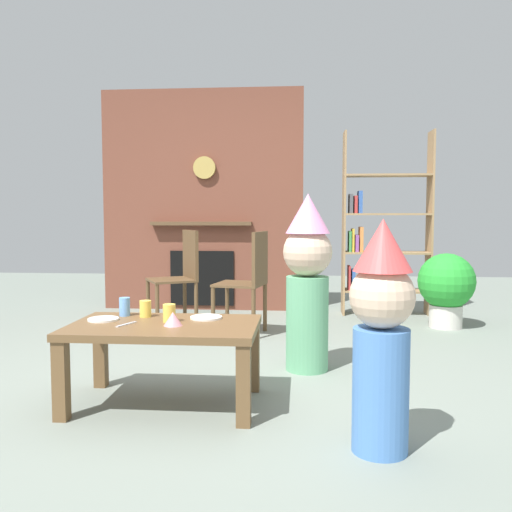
{
  "coord_description": "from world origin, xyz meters",
  "views": [
    {
      "loc": [
        0.46,
        -3.32,
        1.04
      ],
      "look_at": [
        0.15,
        0.4,
        0.76
      ],
      "focal_mm": 37.93,
      "sensor_mm": 36.0,
      "label": 1
    }
  ],
  "objects_px": {
    "paper_plate_rear": "(103,319)",
    "birthday_cake_slice": "(173,319)",
    "paper_cup_near_right": "(125,307)",
    "dining_chair_left": "(181,272)",
    "coffee_table": "(164,337)",
    "paper_cup_center": "(145,309)",
    "bookshelf": "(379,230)",
    "child_with_cone_hat": "(381,330)",
    "child_in_pink": "(307,278)",
    "paper_cup_near_left": "(169,313)",
    "potted_plant_tall": "(446,285)",
    "paper_plate_front": "(206,317)",
    "dining_chair_middle": "(250,276)"
  },
  "relations": [
    {
      "from": "bookshelf",
      "to": "birthday_cake_slice",
      "type": "relative_size",
      "value": 19.0
    },
    {
      "from": "paper_plate_front",
      "to": "dining_chair_middle",
      "type": "height_order",
      "value": "dining_chair_middle"
    },
    {
      "from": "paper_cup_near_right",
      "to": "child_in_pink",
      "type": "distance_m",
      "value": 1.21
    },
    {
      "from": "paper_plate_front",
      "to": "child_with_cone_hat",
      "type": "relative_size",
      "value": 0.18
    },
    {
      "from": "coffee_table",
      "to": "paper_cup_near_right",
      "type": "bearing_deg",
      "value": 144.62
    },
    {
      "from": "birthday_cake_slice",
      "to": "child_with_cone_hat",
      "type": "relative_size",
      "value": 0.1
    },
    {
      "from": "paper_cup_near_left",
      "to": "potted_plant_tall",
      "type": "distance_m",
      "value": 3.01
    },
    {
      "from": "paper_cup_center",
      "to": "dining_chair_middle",
      "type": "relative_size",
      "value": 0.11
    },
    {
      "from": "paper_cup_near_right",
      "to": "dining_chair_left",
      "type": "height_order",
      "value": "dining_chair_left"
    },
    {
      "from": "dining_chair_middle",
      "to": "bookshelf",
      "type": "bearing_deg",
      "value": -127.44
    },
    {
      "from": "child_with_cone_hat",
      "to": "potted_plant_tall",
      "type": "bearing_deg",
      "value": -85.26
    },
    {
      "from": "bookshelf",
      "to": "paper_plate_rear",
      "type": "bearing_deg",
      "value": -124.42
    },
    {
      "from": "paper_plate_front",
      "to": "potted_plant_tall",
      "type": "height_order",
      "value": "potted_plant_tall"
    },
    {
      "from": "paper_cup_center",
      "to": "dining_chair_middle",
      "type": "bearing_deg",
      "value": 74.0
    },
    {
      "from": "paper_cup_near_right",
      "to": "paper_cup_center",
      "type": "bearing_deg",
      "value": -10.28
    },
    {
      "from": "potted_plant_tall",
      "to": "paper_cup_center",
      "type": "bearing_deg",
      "value": -137.56
    },
    {
      "from": "paper_cup_near_right",
      "to": "child_with_cone_hat",
      "type": "distance_m",
      "value": 1.55
    },
    {
      "from": "birthday_cake_slice",
      "to": "dining_chair_left",
      "type": "distance_m",
      "value": 2.18
    },
    {
      "from": "bookshelf",
      "to": "paper_plate_front",
      "type": "xyz_separation_m",
      "value": [
        -1.35,
        -2.7,
        -0.43
      ]
    },
    {
      "from": "dining_chair_left",
      "to": "child_with_cone_hat",
      "type": "bearing_deg",
      "value": 90.6
    },
    {
      "from": "bookshelf",
      "to": "child_in_pink",
      "type": "xyz_separation_m",
      "value": [
        -0.77,
        -2.12,
        -0.26
      ]
    },
    {
      "from": "paper_cup_center",
      "to": "dining_chair_left",
      "type": "height_order",
      "value": "dining_chair_left"
    },
    {
      "from": "paper_plate_front",
      "to": "coffee_table",
      "type": "bearing_deg",
      "value": -141.13
    },
    {
      "from": "paper_cup_near_right",
      "to": "potted_plant_tall",
      "type": "bearing_deg",
      "value": 40.48
    },
    {
      "from": "paper_cup_near_left",
      "to": "paper_plate_front",
      "type": "relative_size",
      "value": 0.55
    },
    {
      "from": "birthday_cake_slice",
      "to": "paper_cup_near_right",
      "type": "bearing_deg",
      "value": 143.85
    },
    {
      "from": "paper_cup_center",
      "to": "paper_plate_rear",
      "type": "height_order",
      "value": "paper_cup_center"
    },
    {
      "from": "child_with_cone_hat",
      "to": "birthday_cake_slice",
      "type": "bearing_deg",
      "value": 1.05
    },
    {
      "from": "paper_cup_near_right",
      "to": "child_with_cone_hat",
      "type": "xyz_separation_m",
      "value": [
        1.38,
        -0.71,
        0.04
      ]
    },
    {
      "from": "bookshelf",
      "to": "paper_cup_center",
      "type": "relative_size",
      "value": 19.81
    },
    {
      "from": "bookshelf",
      "to": "dining_chair_left",
      "type": "distance_m",
      "value": 2.11
    },
    {
      "from": "paper_plate_front",
      "to": "birthday_cake_slice",
      "type": "distance_m",
      "value": 0.26
    },
    {
      "from": "paper_plate_rear",
      "to": "birthday_cake_slice",
      "type": "xyz_separation_m",
      "value": [
        0.43,
        -0.11,
        0.03
      ]
    },
    {
      "from": "dining_chair_middle",
      "to": "birthday_cake_slice",
      "type": "bearing_deg",
      "value": 94.13
    },
    {
      "from": "child_with_cone_hat",
      "to": "paper_plate_rear",
      "type": "bearing_deg",
      "value": 3.49
    },
    {
      "from": "paper_cup_center",
      "to": "paper_plate_front",
      "type": "bearing_deg",
      "value": -2.67
    },
    {
      "from": "child_with_cone_hat",
      "to": "dining_chair_left",
      "type": "height_order",
      "value": "child_with_cone_hat"
    },
    {
      "from": "birthday_cake_slice",
      "to": "potted_plant_tall",
      "type": "height_order",
      "value": "potted_plant_tall"
    },
    {
      "from": "bookshelf",
      "to": "child_in_pink",
      "type": "height_order",
      "value": "bookshelf"
    },
    {
      "from": "coffee_table",
      "to": "child_with_cone_hat",
      "type": "xyz_separation_m",
      "value": [
        1.09,
        -0.5,
        0.17
      ]
    },
    {
      "from": "coffee_table",
      "to": "paper_cup_near_left",
      "type": "xyz_separation_m",
      "value": [
        0.02,
        0.05,
        0.12
      ]
    },
    {
      "from": "paper_plate_front",
      "to": "dining_chair_left",
      "type": "bearing_deg",
      "value": 106.76
    },
    {
      "from": "coffee_table",
      "to": "birthday_cake_slice",
      "type": "height_order",
      "value": "birthday_cake_slice"
    },
    {
      "from": "potted_plant_tall",
      "to": "birthday_cake_slice",
      "type": "bearing_deg",
      "value": -131.57
    },
    {
      "from": "paper_cup_near_right",
      "to": "child_with_cone_hat",
      "type": "relative_size",
      "value": 0.11
    },
    {
      "from": "birthday_cake_slice",
      "to": "child_in_pink",
      "type": "height_order",
      "value": "child_in_pink"
    },
    {
      "from": "bookshelf",
      "to": "paper_cup_near_left",
      "type": "relative_size",
      "value": 19.17
    },
    {
      "from": "bookshelf",
      "to": "coffee_table",
      "type": "height_order",
      "value": "bookshelf"
    },
    {
      "from": "coffee_table",
      "to": "child_in_pink",
      "type": "height_order",
      "value": "child_in_pink"
    },
    {
      "from": "paper_cup_near_right",
      "to": "paper_cup_near_left",
      "type": "bearing_deg",
      "value": -27.2
    }
  ]
}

